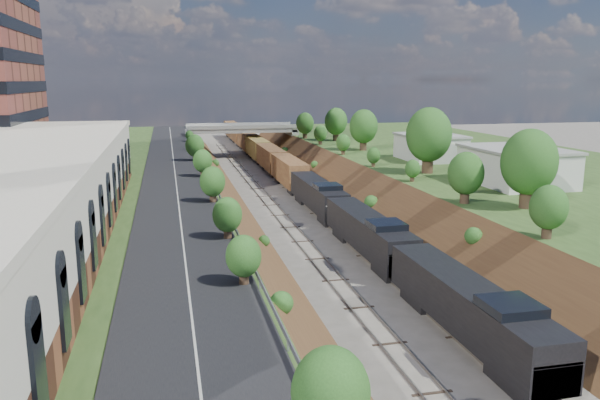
# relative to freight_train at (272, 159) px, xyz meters

# --- Properties ---
(platform_left) EXTENTS (44.00, 180.00, 5.00)m
(platform_left) POSITION_rel_freight_train_xyz_m (-35.60, -37.55, -0.16)
(platform_left) COLOR #314D1F
(platform_left) RESTS_ON ground
(platform_right) EXTENTS (44.00, 180.00, 5.00)m
(platform_right) POSITION_rel_freight_train_xyz_m (30.40, -37.55, -0.16)
(platform_right) COLOR #314D1F
(platform_right) RESTS_ON ground
(embankment_left) EXTENTS (10.00, 180.00, 10.00)m
(embankment_left) POSITION_rel_freight_train_xyz_m (-13.60, -37.55, -2.66)
(embankment_left) COLOR brown
(embankment_left) RESTS_ON ground
(embankment_right) EXTENTS (10.00, 180.00, 10.00)m
(embankment_right) POSITION_rel_freight_train_xyz_m (8.40, -37.55, -2.66)
(embankment_right) COLOR brown
(embankment_right) RESTS_ON ground
(rail_left_track) EXTENTS (1.58, 180.00, 0.18)m
(rail_left_track) POSITION_rel_freight_train_xyz_m (-5.20, -37.55, -2.57)
(rail_left_track) COLOR gray
(rail_left_track) RESTS_ON ground
(rail_right_track) EXTENTS (1.58, 180.00, 0.18)m
(rail_right_track) POSITION_rel_freight_train_xyz_m (-0.00, -37.55, -2.57)
(rail_right_track) COLOR gray
(rail_right_track) RESTS_ON ground
(road) EXTENTS (8.00, 180.00, 0.10)m
(road) POSITION_rel_freight_train_xyz_m (-18.10, -37.55, 2.39)
(road) COLOR black
(road) RESTS_ON platform_left
(guardrail) EXTENTS (0.10, 171.00, 0.70)m
(guardrail) POSITION_rel_freight_train_xyz_m (-14.00, -37.75, 2.89)
(guardrail) COLOR #99999E
(guardrail) RESTS_ON platform_left
(commercial_building) EXTENTS (14.30, 62.30, 7.00)m
(commercial_building) POSITION_rel_freight_train_xyz_m (-30.60, -59.55, 5.85)
(commercial_building) COLOR brown
(commercial_building) RESTS_ON platform_left
(overpass) EXTENTS (24.50, 8.30, 7.40)m
(overpass) POSITION_rel_freight_train_xyz_m (-2.60, 24.45, 2.26)
(overpass) COLOR gray
(overpass) RESTS_ON ground
(white_building_near) EXTENTS (9.00, 12.00, 4.00)m
(white_building_near) POSITION_rel_freight_train_xyz_m (20.90, -45.55, 4.34)
(white_building_near) COLOR silver
(white_building_near) RESTS_ON platform_right
(white_building_far) EXTENTS (8.00, 10.00, 3.60)m
(white_building_far) POSITION_rel_freight_train_xyz_m (20.40, -23.55, 4.14)
(white_building_far) COLOR silver
(white_building_far) RESTS_ON platform_right
(tree_right_large) EXTENTS (5.25, 5.25, 7.61)m
(tree_right_large) POSITION_rel_freight_train_xyz_m (14.40, -57.55, 6.72)
(tree_right_large) COLOR #473323
(tree_right_large) RESTS_ON platform_right
(tree_left_crest) EXTENTS (2.45, 2.45, 3.55)m
(tree_left_crest) POSITION_rel_freight_train_xyz_m (-14.40, -77.55, 4.38)
(tree_left_crest) COLOR #473323
(tree_left_crest) RESTS_ON platform_left
(freight_train) EXTENTS (3.13, 159.30, 4.66)m
(freight_train) POSITION_rel_freight_train_xyz_m (0.00, 0.00, 0.00)
(freight_train) COLOR black
(freight_train) RESTS_ON ground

